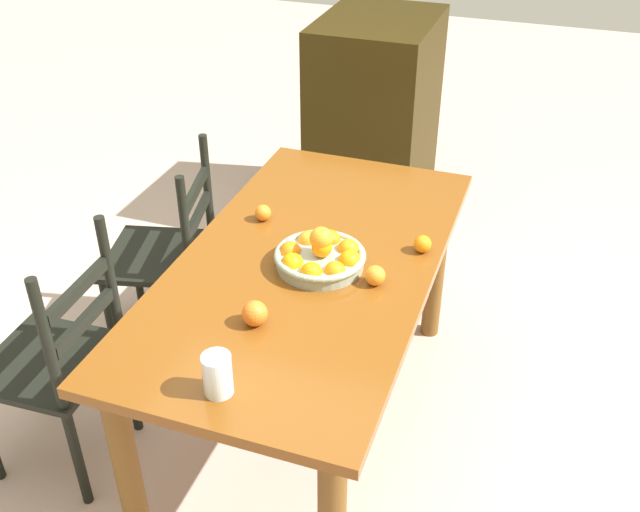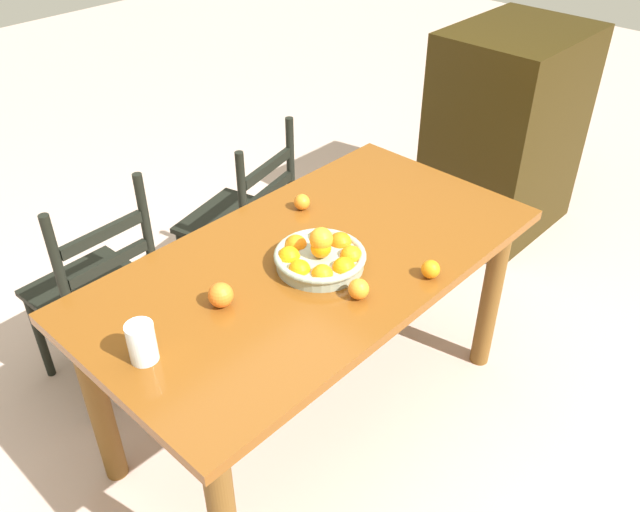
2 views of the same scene
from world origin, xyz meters
name	(u,v)px [view 1 (image 1 of 2)]	position (x,y,z in m)	size (l,w,h in m)	color
ground_plane	(310,422)	(0.00, 0.00, 0.00)	(12.00, 12.00, 0.00)	#C1A597
dining_table	(308,289)	(0.00, 0.00, 0.65)	(1.62, 0.85, 0.77)	brown
chair_near_window	(59,364)	(-0.44, 0.76, 0.45)	(0.44, 0.44, 0.96)	black
chair_by_cabinet	(169,255)	(0.32, 0.76, 0.43)	(0.52, 0.52, 0.91)	black
cabinet	(375,119)	(1.76, 0.25, 0.56)	(0.77, 0.59, 1.11)	black
fruit_bowl	(320,256)	(-0.02, -0.05, 0.81)	(0.31, 0.31, 0.15)	#95A28B
orange_loose_0	(263,213)	(0.20, 0.25, 0.80)	(0.06, 0.06, 0.06)	orange
orange_loose_1	(423,244)	(0.18, -0.35, 0.80)	(0.06, 0.06, 0.06)	orange
orange_loose_2	(375,276)	(-0.06, -0.25, 0.80)	(0.07, 0.07, 0.07)	orange
orange_loose_3	(255,313)	(-0.38, 0.03, 0.81)	(0.08, 0.08, 0.08)	orange
drinking_glass	(217,374)	(-0.68, 0.01, 0.83)	(0.08, 0.08, 0.12)	silver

